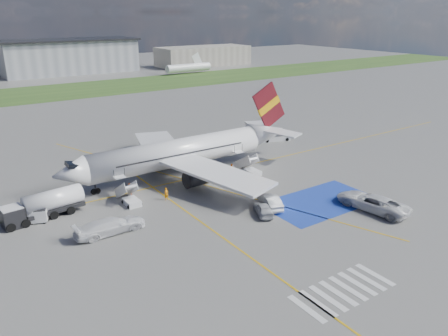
% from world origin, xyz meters
% --- Properties ---
extents(ground, '(400.00, 400.00, 0.00)m').
position_xyz_m(ground, '(0.00, 0.00, 0.00)').
color(ground, '#60605E').
rests_on(ground, ground).
extents(grass_strip, '(400.00, 30.00, 0.01)m').
position_xyz_m(grass_strip, '(0.00, 95.00, 0.01)').
color(grass_strip, '#2D4C1E').
rests_on(grass_strip, ground).
extents(taxiway_line_main, '(120.00, 0.20, 0.01)m').
position_xyz_m(taxiway_line_main, '(0.00, 12.00, 0.01)').
color(taxiway_line_main, gold).
rests_on(taxiway_line_main, ground).
extents(taxiway_line_cross, '(0.20, 60.00, 0.01)m').
position_xyz_m(taxiway_line_cross, '(-5.00, -10.00, 0.01)').
color(taxiway_line_cross, gold).
rests_on(taxiway_line_cross, ground).
extents(taxiway_line_diag, '(20.71, 56.45, 0.01)m').
position_xyz_m(taxiway_line_diag, '(0.00, 12.00, 0.01)').
color(taxiway_line_diag, gold).
rests_on(taxiway_line_diag, ground).
extents(staging_box, '(14.00, 8.00, 0.01)m').
position_xyz_m(staging_box, '(10.00, -4.00, 0.01)').
color(staging_box, '#1B38A4').
rests_on(staging_box, ground).
extents(crosswalk, '(9.00, 4.00, 0.01)m').
position_xyz_m(crosswalk, '(-1.80, -18.00, 0.01)').
color(crosswalk, silver).
rests_on(crosswalk, ground).
extents(terminal_centre, '(48.00, 18.00, 12.00)m').
position_xyz_m(terminal_centre, '(20.00, 135.00, 6.00)').
color(terminal_centre, gray).
rests_on(terminal_centre, ground).
extents(terminal_east, '(40.00, 16.00, 8.00)m').
position_xyz_m(terminal_east, '(75.00, 128.00, 4.00)').
color(terminal_east, gray).
rests_on(terminal_east, ground).
extents(airliner, '(36.81, 32.95, 11.92)m').
position_xyz_m(airliner, '(1.51, 14.00, 3.39)').
color(airliner, white).
rests_on(airliner, ground).
extents(airstairs_fwd, '(1.90, 5.20, 3.60)m').
position_xyz_m(airstairs_fwd, '(-9.50, 8.70, 0.62)').
color(airstairs_fwd, white).
rests_on(airstairs_fwd, ground).
extents(airstairs_aft, '(1.90, 5.20, 3.60)m').
position_xyz_m(airstairs_aft, '(9.00, 8.70, 0.62)').
color(airstairs_aft, white).
rests_on(airstairs_aft, ground).
extents(fuel_tanker, '(9.08, 3.41, 3.03)m').
position_xyz_m(fuel_tanker, '(-19.02, 10.57, 1.27)').
color(fuel_tanker, black).
rests_on(fuel_tanker, ground).
extents(gpu_cart, '(2.22, 1.82, 1.60)m').
position_xyz_m(gpu_cart, '(-19.94, 9.76, 0.72)').
color(gpu_cart, white).
rests_on(gpu_cart, ground).
extents(belt_loader, '(5.67, 3.46, 1.64)m').
position_xyz_m(belt_loader, '(23.35, 19.79, 0.41)').
color(belt_loader, white).
rests_on(belt_loader, ground).
extents(car_silver_a, '(3.18, 4.41, 1.39)m').
position_xyz_m(car_silver_a, '(1.98, -2.80, 0.70)').
color(car_silver_a, silver).
rests_on(car_silver_a, ground).
extents(car_silver_b, '(3.14, 5.05, 1.57)m').
position_xyz_m(car_silver_b, '(3.86, -1.76, 0.79)').
color(car_silver_b, silver).
rests_on(car_silver_b, ground).
extents(van_white_a, '(3.96, 6.98, 2.48)m').
position_xyz_m(van_white_a, '(13.43, -9.00, 1.24)').
color(van_white_a, silver).
rests_on(van_white_a, ground).
extents(van_white_b, '(5.68, 2.32, 2.22)m').
position_xyz_m(van_white_b, '(-14.20, 2.84, 1.11)').
color(van_white_b, white).
rests_on(van_white_b, ground).
extents(crew_fwd, '(0.64, 0.46, 1.62)m').
position_xyz_m(crew_fwd, '(-5.33, 7.24, 0.81)').
color(crew_fwd, orange).
rests_on(crew_fwd, ground).
extents(crew_nose, '(0.85, 0.94, 1.58)m').
position_xyz_m(crew_nose, '(-8.50, 11.13, 0.79)').
color(crew_nose, '#EA560C').
rests_on(crew_nose, ground).
extents(crew_aft, '(0.75, 1.18, 1.87)m').
position_xyz_m(crew_aft, '(6.15, 9.44, 0.94)').
color(crew_aft, orange).
rests_on(crew_aft, ground).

